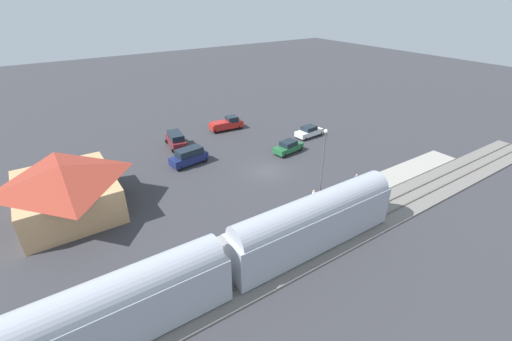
% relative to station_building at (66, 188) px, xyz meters
% --- Properties ---
extents(ground_plane, '(200.00, 200.00, 0.00)m').
position_rel_station_building_xyz_m(ground_plane, '(-4.00, -22.00, -2.77)').
color(ground_plane, '#38383D').
extents(railway_track, '(4.80, 70.00, 0.30)m').
position_rel_station_building_xyz_m(railway_track, '(-18.00, -22.00, -2.67)').
color(railway_track, slate).
rests_on(railway_track, ground).
extents(platform, '(3.20, 46.00, 0.30)m').
position_rel_station_building_xyz_m(platform, '(-14.00, -22.00, -2.62)').
color(platform, '#A8A399').
rests_on(platform, ground).
extents(station_building, '(11.39, 9.74, 5.35)m').
position_rel_station_building_xyz_m(station_building, '(0.00, 0.00, 0.00)').
color(station_building, tan).
rests_on(station_building, ground).
extents(pedestrian_on_platform, '(0.36, 0.36, 1.71)m').
position_rel_station_building_xyz_m(pedestrian_on_platform, '(-13.28, -27.82, -1.49)').
color(pedestrian_on_platform, '#23284C').
rests_on(pedestrian_on_platform, platform).
extents(pedestrian_waiting_far, '(0.36, 0.36, 1.71)m').
position_rel_station_building_xyz_m(pedestrian_waiting_far, '(-13.22, -21.43, -1.49)').
color(pedestrian_waiting_far, '#333338').
rests_on(pedestrian_waiting_far, platform).
extents(sedan_green, '(2.55, 4.74, 1.74)m').
position_rel_station_building_xyz_m(sedan_green, '(-1.00, -27.79, -1.89)').
color(sedan_green, '#236638').
rests_on(sedan_green, ground).
extents(suv_navy, '(2.61, 5.12, 2.22)m').
position_rel_station_building_xyz_m(suv_navy, '(3.36, -14.67, -1.62)').
color(suv_navy, navy).
rests_on(suv_navy, ground).
extents(suv_maroon, '(5.11, 2.86, 2.22)m').
position_rel_station_building_xyz_m(suv_maroon, '(9.67, -15.43, -1.62)').
color(suv_maroon, maroon).
rests_on(suv_maroon, ground).
extents(pickup_red, '(2.48, 5.57, 2.14)m').
position_rel_station_building_xyz_m(pickup_red, '(11.69, -25.06, -1.74)').
color(pickup_red, red).
rests_on(pickup_red, ground).
extents(sedan_white, '(2.19, 4.63, 1.74)m').
position_rel_station_building_xyz_m(sedan_white, '(1.88, -34.17, -1.89)').
color(sedan_white, white).
rests_on(sedan_white, ground).
extents(light_pole_near_platform, '(0.44, 0.44, 7.47)m').
position_rel_station_building_xyz_m(light_pole_near_platform, '(-11.20, -24.36, 1.96)').
color(light_pole_near_platform, '#515156').
rests_on(light_pole_near_platform, ground).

